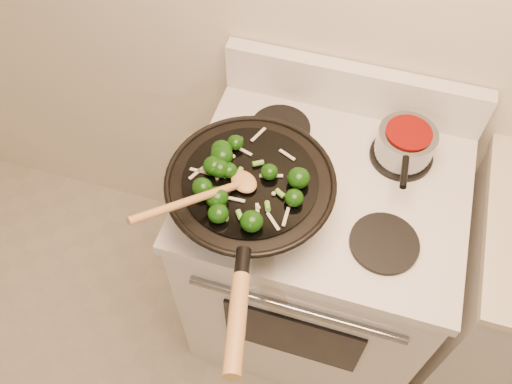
% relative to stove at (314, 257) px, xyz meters
% --- Properties ---
extents(stove, '(0.78, 0.67, 1.08)m').
position_rel_stove_xyz_m(stove, '(0.00, 0.00, 0.00)').
color(stove, white).
rests_on(stove, ground).
extents(wok, '(0.43, 0.71, 0.20)m').
position_rel_stove_xyz_m(wok, '(-0.18, -0.16, 0.53)').
color(wok, black).
rests_on(wok, stove).
extents(stirfry, '(0.30, 0.33, 0.05)m').
position_rel_stove_xyz_m(stirfry, '(-0.21, -0.18, 0.61)').
color(stirfry, '#0F3408').
rests_on(stirfry, wok).
extents(wooden_spoon, '(0.23, 0.30, 0.13)m').
position_rel_stove_xyz_m(wooden_spoon, '(-0.24, -0.24, 0.63)').
color(wooden_spoon, '#B17D46').
rests_on(wooden_spoon, wok).
extents(saucepan, '(0.16, 0.26, 0.10)m').
position_rel_stove_xyz_m(saucepan, '(0.18, 0.15, 0.51)').
color(saucepan, gray).
rests_on(saucepan, stove).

